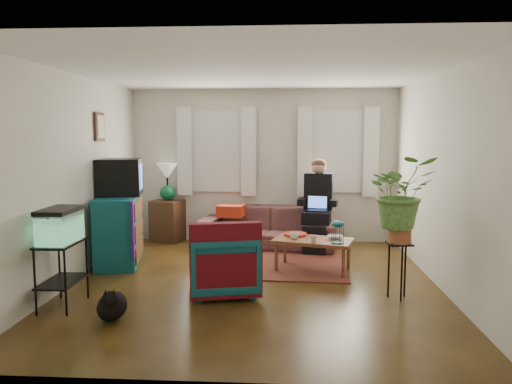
# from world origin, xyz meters

# --- Properties ---
(floor) EXTENTS (4.50, 5.00, 0.01)m
(floor) POSITION_xyz_m (0.00, 0.00, 0.00)
(floor) COLOR #4F2B14
(floor) RESTS_ON ground
(ceiling) EXTENTS (4.50, 5.00, 0.01)m
(ceiling) POSITION_xyz_m (0.00, 0.00, 2.60)
(ceiling) COLOR white
(ceiling) RESTS_ON wall_back
(wall_back) EXTENTS (4.50, 0.01, 2.60)m
(wall_back) POSITION_xyz_m (0.00, 2.50, 1.30)
(wall_back) COLOR silver
(wall_back) RESTS_ON floor
(wall_front) EXTENTS (4.50, 0.01, 2.60)m
(wall_front) POSITION_xyz_m (0.00, -2.50, 1.30)
(wall_front) COLOR silver
(wall_front) RESTS_ON floor
(wall_left) EXTENTS (0.01, 5.00, 2.60)m
(wall_left) POSITION_xyz_m (-2.25, 0.00, 1.30)
(wall_left) COLOR silver
(wall_left) RESTS_ON floor
(wall_right) EXTENTS (0.01, 5.00, 2.60)m
(wall_right) POSITION_xyz_m (2.25, 0.00, 1.30)
(wall_right) COLOR silver
(wall_right) RESTS_ON floor
(window_left) EXTENTS (1.08, 0.04, 1.38)m
(window_left) POSITION_xyz_m (-0.80, 2.48, 1.55)
(window_left) COLOR white
(window_left) RESTS_ON wall_back
(window_right) EXTENTS (1.08, 0.04, 1.38)m
(window_right) POSITION_xyz_m (1.25, 2.48, 1.55)
(window_right) COLOR white
(window_right) RESTS_ON wall_back
(curtains_left) EXTENTS (1.36, 0.06, 1.50)m
(curtains_left) POSITION_xyz_m (-0.80, 2.40, 1.55)
(curtains_left) COLOR white
(curtains_left) RESTS_ON wall_back
(curtains_right) EXTENTS (1.36, 0.06, 1.50)m
(curtains_right) POSITION_xyz_m (1.25, 2.40, 1.55)
(curtains_right) COLOR white
(curtains_right) RESTS_ON wall_back
(picture_frame) EXTENTS (0.04, 0.32, 0.40)m
(picture_frame) POSITION_xyz_m (-2.21, 0.85, 1.95)
(picture_frame) COLOR #3D2616
(picture_frame) RESTS_ON wall_left
(area_rug) EXTENTS (2.08, 1.70, 0.01)m
(area_rug) POSITION_xyz_m (0.24, 0.88, 0.01)
(area_rug) COLOR maroon
(area_rug) RESTS_ON floor
(sofa) EXTENTS (2.33, 1.22, 0.87)m
(sofa) POSITION_xyz_m (0.11, 2.05, 0.43)
(sofa) COLOR brown
(sofa) RESTS_ON floor
(seated_person) EXTENTS (0.66, 0.76, 1.32)m
(seated_person) POSITION_xyz_m (0.90, 1.92, 0.66)
(seated_person) COLOR black
(seated_person) RESTS_ON sofa
(side_table) EXTENTS (0.60, 0.60, 0.71)m
(side_table) POSITION_xyz_m (-1.65, 2.38, 0.35)
(side_table) COLOR #3B2916
(side_table) RESTS_ON floor
(table_lamp) EXTENTS (0.45, 0.45, 0.65)m
(table_lamp) POSITION_xyz_m (-1.65, 2.38, 1.01)
(table_lamp) COLOR white
(table_lamp) RESTS_ON side_table
(dresser) EXTENTS (0.74, 1.17, 0.98)m
(dresser) POSITION_xyz_m (-1.99, 0.82, 0.49)
(dresser) COLOR #126C6D
(dresser) RESTS_ON floor
(crt_tv) EXTENTS (0.69, 0.65, 0.52)m
(crt_tv) POSITION_xyz_m (-1.99, 0.93, 1.24)
(crt_tv) COLOR black
(crt_tv) RESTS_ON dresser
(aquarium_stand) EXTENTS (0.36, 0.64, 0.71)m
(aquarium_stand) POSITION_xyz_m (-2.00, -0.97, 0.36)
(aquarium_stand) COLOR black
(aquarium_stand) RESTS_ON floor
(aquarium) EXTENTS (0.32, 0.58, 0.37)m
(aquarium) POSITION_xyz_m (-2.00, -0.97, 0.90)
(aquarium) COLOR #7FD899
(aquarium) RESTS_ON aquarium_stand
(black_cat) EXTENTS (0.38, 0.48, 0.36)m
(black_cat) POSITION_xyz_m (-1.33, -1.34, 0.18)
(black_cat) COLOR black
(black_cat) RESTS_ON floor
(armchair) EXTENTS (0.91, 0.87, 0.79)m
(armchair) POSITION_xyz_m (-0.33, -0.40, 0.40)
(armchair) COLOR #104D61
(armchair) RESTS_ON floor
(serape_throw) EXTENTS (0.82, 0.35, 0.65)m
(serape_throw) POSITION_xyz_m (-0.27, -0.70, 0.56)
(serape_throw) COLOR #9E0A0A
(serape_throw) RESTS_ON armchair
(coffee_table) EXTENTS (1.16, 0.83, 0.43)m
(coffee_table) POSITION_xyz_m (0.76, 0.65, 0.22)
(coffee_table) COLOR brown
(coffee_table) RESTS_ON floor
(cup_a) EXTENTS (0.14, 0.14, 0.09)m
(cup_a) POSITION_xyz_m (0.51, 0.62, 0.48)
(cup_a) COLOR white
(cup_a) RESTS_ON coffee_table
(cup_b) EXTENTS (0.12, 0.12, 0.09)m
(cup_b) POSITION_xyz_m (0.76, 0.47, 0.47)
(cup_b) COLOR beige
(cup_b) RESTS_ON coffee_table
(bowl) EXTENTS (0.25, 0.25, 0.05)m
(bowl) POSITION_xyz_m (1.06, 0.67, 0.46)
(bowl) COLOR white
(bowl) RESTS_ON coffee_table
(snack_tray) EXTENTS (0.40, 0.40, 0.04)m
(snack_tray) POSITION_xyz_m (0.52, 0.86, 0.45)
(snack_tray) COLOR #B21414
(snack_tray) RESTS_ON coffee_table
(birdcage) EXTENTS (0.21, 0.21, 0.30)m
(birdcage) POSITION_xyz_m (1.07, 0.42, 0.58)
(birdcage) COLOR #115B6B
(birdcage) RESTS_ON coffee_table
(plant_stand) EXTENTS (0.30, 0.30, 0.64)m
(plant_stand) POSITION_xyz_m (1.66, -0.47, 0.32)
(plant_stand) COLOR black
(plant_stand) RESTS_ON floor
(potted_plant) EXTENTS (0.80, 0.71, 0.81)m
(potted_plant) POSITION_xyz_m (1.66, -0.47, 1.09)
(potted_plant) COLOR #599947
(potted_plant) RESTS_ON plant_stand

